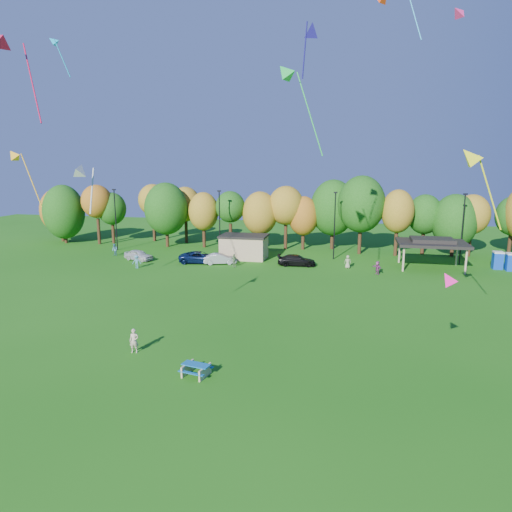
% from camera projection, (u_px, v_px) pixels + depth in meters
% --- Properties ---
extents(ground, '(160.00, 160.00, 0.00)m').
position_uv_depth(ground, '(262.00, 411.00, 23.96)').
color(ground, '#19600F').
rests_on(ground, ground).
extents(tree_line, '(93.57, 10.55, 11.15)m').
position_uv_depth(tree_line, '(315.00, 211.00, 66.63)').
color(tree_line, black).
rests_on(tree_line, ground).
extents(lamp_posts, '(64.50, 0.25, 9.09)m').
position_uv_depth(lamp_posts, '(335.00, 223.00, 60.93)').
color(lamp_posts, black).
rests_on(lamp_posts, ground).
extents(utility_building, '(6.30, 4.30, 3.25)m').
position_uv_depth(utility_building, '(244.00, 247.00, 62.09)').
color(utility_building, tan).
rests_on(utility_building, ground).
extents(pavilion, '(8.20, 6.20, 3.77)m').
position_uv_depth(pavilion, '(432.00, 243.00, 55.96)').
color(pavilion, tan).
rests_on(pavilion, ground).
extents(porta_potties, '(3.75, 2.20, 2.18)m').
position_uv_depth(porta_potties, '(509.00, 261.00, 55.57)').
color(porta_potties, '#0D3CAF').
rests_on(porta_potties, ground).
extents(picnic_table, '(1.97, 1.74, 0.74)m').
position_uv_depth(picnic_table, '(196.00, 369.00, 27.86)').
color(picnic_table, tan).
rests_on(picnic_table, ground).
extents(kite_flyer, '(0.70, 0.54, 1.69)m').
position_uv_depth(kite_flyer, '(134.00, 341.00, 31.19)').
color(kite_flyer, '#CBAD98').
rests_on(kite_flyer, ground).
extents(car_a, '(4.50, 2.91, 1.42)m').
position_uv_depth(car_a, '(139.00, 255.00, 61.06)').
color(car_a, silver).
rests_on(car_a, ground).
extents(car_b, '(4.43, 2.75, 1.38)m').
position_uv_depth(car_b, '(220.00, 259.00, 58.75)').
color(car_b, '#A3A3A8').
rests_on(car_b, ground).
extents(car_c, '(5.73, 3.34, 1.50)m').
position_uv_depth(car_c, '(200.00, 257.00, 59.40)').
color(car_c, '#0A1941').
rests_on(car_c, ground).
extents(car_d, '(4.95, 2.32, 1.40)m').
position_uv_depth(car_d, '(297.00, 260.00, 57.81)').
color(car_d, black).
rests_on(car_d, ground).
extents(far_person_0, '(0.97, 0.97, 1.66)m').
position_uv_depth(far_person_0, '(234.00, 261.00, 57.03)').
color(far_person_0, '#648853').
rests_on(far_person_0, ground).
extents(far_person_1, '(0.84, 0.58, 1.65)m').
position_uv_depth(far_person_1, '(348.00, 262.00, 56.32)').
color(far_person_1, '#919B6A').
rests_on(far_person_1, ground).
extents(far_person_2, '(1.27, 1.47, 1.60)m').
position_uv_depth(far_person_2, '(377.00, 268.00, 53.23)').
color(far_person_2, '#883872').
rests_on(far_person_2, ground).
extents(far_person_3, '(1.20, 0.91, 1.64)m').
position_uv_depth(far_person_3, '(137.00, 262.00, 56.36)').
color(far_person_3, teal).
rests_on(far_person_3, ground).
extents(far_person_4, '(1.03, 0.94, 1.72)m').
position_uv_depth(far_person_4, '(115.00, 250.00, 64.02)').
color(far_person_4, teal).
rests_on(far_person_4, ground).
extents(kite_0, '(1.64, 1.61, 1.33)m').
position_uv_depth(kite_0, '(458.00, 12.00, 35.48)').
color(kite_0, '#FF2A79').
extents(kite_3, '(3.33, 1.49, 5.47)m').
position_uv_depth(kite_3, '(469.00, 158.00, 28.77)').
color(kite_3, yellow).
extents(kite_6, '(2.63, 1.26, 4.35)m').
position_uv_depth(kite_6, '(53.00, 42.00, 47.78)').
color(kite_6, '#0EA7D3').
extents(kite_7, '(1.67, 2.83, 4.52)m').
position_uv_depth(kite_7, '(311.00, 30.00, 35.03)').
color(kite_7, navy).
extents(kite_8, '(3.55, 2.71, 6.46)m').
position_uv_depth(kite_8, '(0.00, 41.00, 31.26)').
color(kite_8, red).
extents(kite_9, '(3.14, 1.15, 5.31)m').
position_uv_depth(kite_9, '(14.00, 156.00, 40.58)').
color(kite_9, gold).
extents(kite_10, '(1.10, 2.13, 3.39)m').
position_uv_depth(kite_10, '(81.00, 170.00, 27.57)').
color(kite_10, silver).
extents(kite_11, '(1.35, 1.28, 1.07)m').
position_uv_depth(kite_11, '(448.00, 279.00, 24.00)').
color(kite_11, '#EA0D7F').
extents(kite_14, '(4.27, 2.10, 7.37)m').
position_uv_depth(kite_14, '(285.00, 73.00, 35.55)').
color(kite_14, green).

